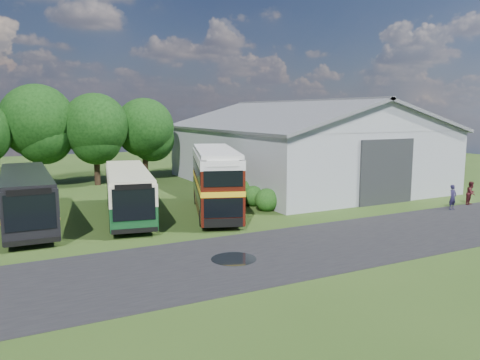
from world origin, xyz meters
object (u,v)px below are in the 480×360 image
bus_green_single (128,192)px  visitor_a (453,197)px  bus_dark_single (27,197)px  bus_maroon_double (215,181)px  visitor_b (471,193)px  storage_shed (298,141)px

bus_green_single → visitor_a: size_ratio=6.66×
bus_green_single → bus_dark_single: bearing=-172.9°
bus_dark_single → visitor_a: bus_dark_single is taller
bus_maroon_double → visitor_b: bearing=0.8°
bus_green_single → bus_maroon_double: (5.66, -1.75, 0.54)m
bus_green_single → bus_maroon_double: bearing=-6.6°
bus_dark_single → visitor_b: bearing=-14.3°
bus_green_single → visitor_b: 25.48m
bus_maroon_double → storage_shed: bearing=54.2°
bus_green_single → storage_shed: bearing=32.2°
visitor_a → visitor_b: visitor_a is taller
bus_maroon_double → visitor_a: bus_maroon_double is taller
storage_shed → visitor_b: storage_shed is taller
bus_maroon_double → bus_dark_single: bus_maroon_double is taller
bus_maroon_double → visitor_a: size_ratio=5.99×
storage_shed → bus_dark_single: size_ratio=2.02×
bus_green_single → visitor_b: (24.21, -7.89, -0.83)m
storage_shed → visitor_a: bearing=-80.2°
visitor_a → visitor_b: size_ratio=1.01×
storage_shed → visitor_b: 16.60m
bus_dark_single → visitor_b: size_ratio=6.83×
bus_dark_single → visitor_a: (27.68, -8.84, -0.89)m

